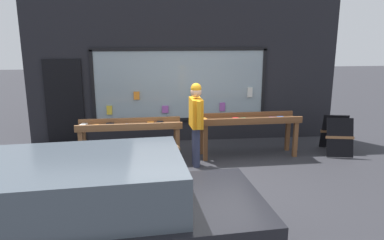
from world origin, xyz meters
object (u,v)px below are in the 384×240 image
at_px(small_dog, 176,154).
at_px(parked_car, 75,216).
at_px(person_browsing, 196,118).
at_px(sandwich_board_sign, 337,134).
at_px(display_table_right, 249,123).
at_px(display_table_left, 130,129).

height_order(small_dog, parked_car, parked_car).
xyz_separation_m(person_browsing, sandwich_board_sign, (3.31, 0.51, -0.59)).
distance_m(display_table_right, person_browsing, 1.40).
bearing_deg(display_table_right, person_browsing, -156.43).
bearing_deg(sandwich_board_sign, parked_car, -131.18).
relative_size(small_dog, sandwich_board_sign, 0.69).
bearing_deg(small_dog, person_browsing, -71.40).
relative_size(display_table_left, small_dog, 3.74).
bearing_deg(parked_car, display_table_right, 47.89).
relative_size(person_browsing, parked_car, 0.39).
xyz_separation_m(display_table_right, parked_car, (-3.02, -3.95, -0.00)).
bearing_deg(parked_car, person_browsing, 57.86).
xyz_separation_m(small_dog, sandwich_board_sign, (3.74, 0.62, 0.13)).
distance_m(person_browsing, parked_car, 3.84).
distance_m(sandwich_board_sign, parked_car, 6.42).
distance_m(display_table_left, sandwich_board_sign, 4.71).
distance_m(small_dog, parked_car, 3.58).
relative_size(person_browsing, small_dog, 2.90).
relative_size(display_table_left, display_table_right, 1.00).
height_order(display_table_left, sandwich_board_sign, display_table_left).
bearing_deg(person_browsing, display_table_left, 63.88).
bearing_deg(sandwich_board_sign, person_browsing, -160.01).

